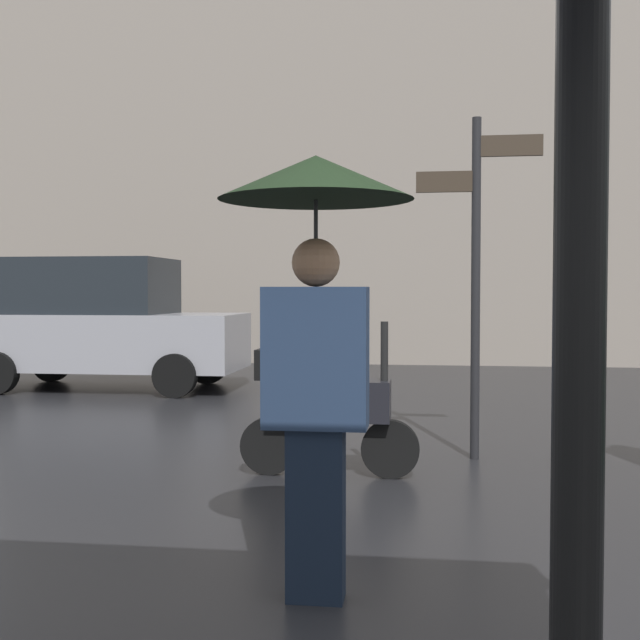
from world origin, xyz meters
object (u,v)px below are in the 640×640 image
at_px(pedestrian_with_umbrella, 316,268).
at_px(parked_car_left, 103,324).
at_px(street_signpost, 477,253).
at_px(parked_scooter, 323,407).

xyz_separation_m(pedestrian_with_umbrella, parked_car_left, (-4.31, 7.68, -0.60)).
distance_m(parked_car_left, street_signpost, 6.88).
bearing_deg(parked_scooter, pedestrian_with_umbrella, -78.23).
distance_m(pedestrian_with_umbrella, street_signpost, 3.46).
bearing_deg(pedestrian_with_umbrella, parked_car_left, -54.64).
relative_size(pedestrian_with_umbrella, street_signpost, 0.71).
height_order(parked_scooter, parked_car_left, parked_car_left).
height_order(parked_car_left, street_signpost, street_signpost).
relative_size(parked_car_left, street_signpost, 1.36).
height_order(parked_scooter, street_signpost, street_signpost).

